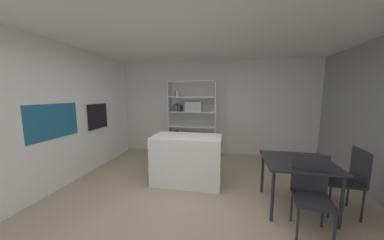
# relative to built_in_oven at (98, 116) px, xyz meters

# --- Properties ---
(ground_plane) EXTENTS (8.44, 8.44, 0.00)m
(ground_plane) POSITION_rel_built_in_oven_xyz_m (2.33, -1.27, -1.21)
(ground_plane) COLOR tan
(ceiling_slab) EXTENTS (6.15, 5.83, 0.06)m
(ceiling_slab) POSITION_rel_built_in_oven_xyz_m (2.33, -1.27, 1.45)
(ceiling_slab) COLOR white
(ceiling_slab) RESTS_ON ground_plane
(back_partition) EXTENTS (6.15, 0.06, 2.63)m
(back_partition) POSITION_rel_built_in_oven_xyz_m (2.33, 1.61, 0.11)
(back_partition) COLOR silver
(back_partition) RESTS_ON ground_plane
(tall_cabinet_run_left) EXTENTS (0.66, 5.25, 2.63)m
(tall_cabinet_run_left) POSITION_rel_built_in_oven_xyz_m (-0.35, -1.27, 0.11)
(tall_cabinet_run_left) COLOR white
(tall_cabinet_run_left) RESTS_ON ground_plane
(cabinet_niche_splashback) EXTENTS (0.01, 1.02, 0.61)m
(cabinet_niche_splashback) POSITION_rel_built_in_oven_xyz_m (-0.02, -1.13, 0.04)
(cabinet_niche_splashback) COLOR #1E6084
(cabinet_niche_splashback) RESTS_ON ground_plane
(built_in_oven) EXTENTS (0.06, 0.62, 0.57)m
(built_in_oven) POSITION_rel_built_in_oven_xyz_m (0.00, 0.00, 0.00)
(built_in_oven) COLOR black
(built_in_oven) RESTS_ON ground_plane
(kitchen_island) EXTENTS (1.30, 0.70, 0.93)m
(kitchen_island) POSITION_rel_built_in_oven_xyz_m (2.21, -0.43, -0.75)
(kitchen_island) COLOR white
(kitchen_island) RESTS_ON ground_plane
(open_bookshelf) EXTENTS (1.30, 0.36, 2.06)m
(open_bookshelf) POSITION_rel_built_in_oven_xyz_m (1.94, 1.22, -0.11)
(open_bookshelf) COLOR white
(open_bookshelf) RESTS_ON ground_plane
(dining_table) EXTENTS (0.95, 0.91, 0.74)m
(dining_table) POSITION_rel_built_in_oven_xyz_m (4.00, -0.96, -0.55)
(dining_table) COLOR #232328
(dining_table) RESTS_ON ground_plane
(dining_chair_near) EXTENTS (0.48, 0.51, 0.96)m
(dining_chair_near) POSITION_rel_built_in_oven_xyz_m (4.01, -1.43, -0.65)
(dining_chair_near) COLOR #232328
(dining_chair_near) RESTS_ON ground_plane
(dining_chair_window_side) EXTENTS (0.48, 0.48, 0.96)m
(dining_chair_window_side) POSITION_rel_built_in_oven_xyz_m (4.69, -0.97, -0.64)
(dining_chair_window_side) COLOR #232328
(dining_chair_window_side) RESTS_ON ground_plane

